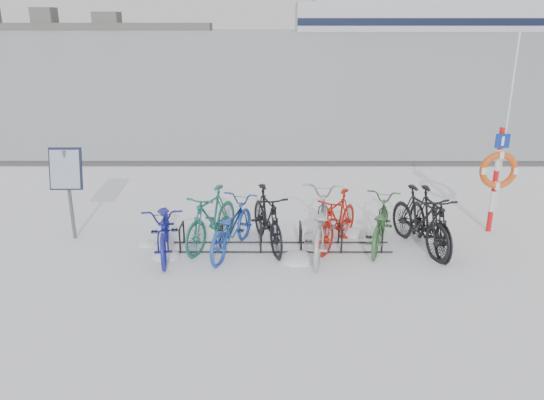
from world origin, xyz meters
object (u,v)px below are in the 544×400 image
(lifebuoy_station, at_px, (498,170))
(bike_rack, at_px, (281,239))
(cruise_ferry, at_px, (457,1))
(info_board, at_px, (66,174))

(lifebuoy_station, bearing_deg, bike_rack, -169.24)
(lifebuoy_station, distance_m, cruise_ferry, 238.50)
(lifebuoy_station, bearing_deg, info_board, -177.63)
(bike_rack, height_order, info_board, info_board)
(info_board, bearing_deg, bike_rack, -7.37)
(bike_rack, relative_size, cruise_ferry, 0.03)
(lifebuoy_station, height_order, cruise_ferry, cruise_ferry)
(info_board, xyz_separation_m, cruise_ferry, (80.71, 227.24, 10.88))
(bike_rack, xyz_separation_m, info_board, (-3.94, 0.45, 1.09))
(info_board, relative_size, lifebuoy_station, 0.47)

